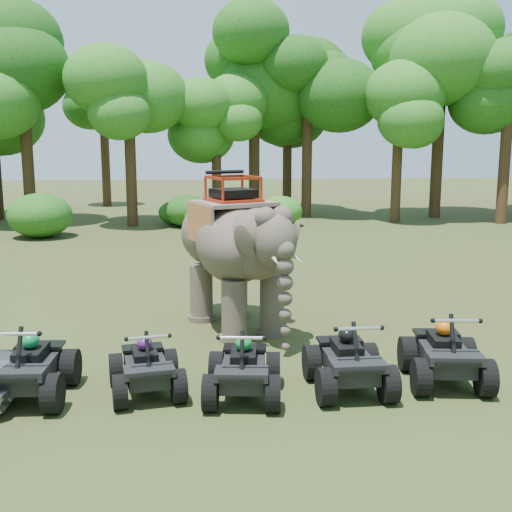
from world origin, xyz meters
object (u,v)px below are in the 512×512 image
at_px(elephant, 235,251).
at_px(atv_3, 349,353).
at_px(atv_4, 445,346).
at_px(atv_0, 28,360).
at_px(atv_2, 243,362).
at_px(atv_1, 146,360).

bearing_deg(elephant, atv_3, -88.90).
relative_size(elephant, atv_4, 2.30).
bearing_deg(atv_3, elephant, 112.40).
bearing_deg(elephant, atv_0, -156.98).
xyz_separation_m(atv_2, atv_4, (3.66, 0.31, 0.05)).
bearing_deg(elephant, atv_2, -114.25).
bearing_deg(atv_4, atv_0, -172.48).
relative_size(elephant, atv_1, 2.61).
bearing_deg(atv_1, atv_2, -21.12).
bearing_deg(atv_2, elephant, 95.30).
xyz_separation_m(atv_1, atv_3, (3.51, -0.20, 0.06)).
height_order(atv_3, atv_4, atv_4).
bearing_deg(atv_1, elephant, 54.73).
bearing_deg(atv_4, atv_2, -167.62).
relative_size(atv_0, atv_3, 1.02).
xyz_separation_m(atv_1, atv_2, (1.65, -0.33, 0.03)).
height_order(elephant, atv_4, elephant).
relative_size(elephant, atv_2, 2.48).
distance_m(atv_1, atv_4, 5.32).
distance_m(atv_0, atv_3, 5.46).
xyz_separation_m(elephant, atv_0, (-3.75, -3.78, -1.11)).
height_order(elephant, atv_2, elephant).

